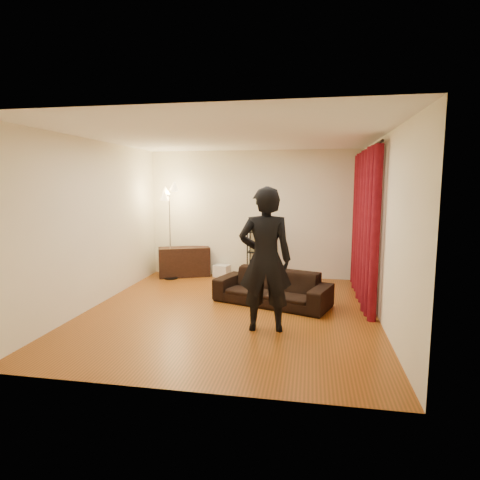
% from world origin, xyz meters
% --- Properties ---
extents(floor, '(5.00, 5.00, 0.00)m').
position_xyz_m(floor, '(0.00, 0.00, 0.00)').
color(floor, '#924816').
rests_on(floor, ground).
extents(ceiling, '(5.00, 5.00, 0.00)m').
position_xyz_m(ceiling, '(0.00, 0.00, 2.70)').
color(ceiling, white).
rests_on(ceiling, ground).
extents(wall_back, '(5.00, 0.00, 5.00)m').
position_xyz_m(wall_back, '(0.00, 2.50, 1.35)').
color(wall_back, '#F8EFCE').
rests_on(wall_back, ground).
extents(wall_front, '(5.00, 0.00, 5.00)m').
position_xyz_m(wall_front, '(0.00, -2.50, 1.35)').
color(wall_front, '#F8EFCE').
rests_on(wall_front, ground).
extents(wall_left, '(0.00, 5.00, 5.00)m').
position_xyz_m(wall_left, '(-2.25, 0.00, 1.35)').
color(wall_left, '#F8EFCE').
rests_on(wall_left, ground).
extents(wall_right, '(0.00, 5.00, 5.00)m').
position_xyz_m(wall_right, '(2.25, 0.00, 1.35)').
color(wall_right, '#F8EFCE').
rests_on(wall_right, ground).
extents(curtain_rod, '(0.04, 2.65, 0.04)m').
position_xyz_m(curtain_rod, '(2.15, 1.12, 2.58)').
color(curtain_rod, black).
rests_on(curtain_rod, wall_right).
extents(curtain, '(0.22, 2.65, 2.55)m').
position_xyz_m(curtain, '(2.13, 1.12, 1.28)').
color(curtain, maroon).
rests_on(curtain, ground).
extents(sofa, '(2.05, 1.33, 0.56)m').
position_xyz_m(sofa, '(0.60, 0.52, 0.28)').
color(sofa, black).
rests_on(sofa, ground).
extents(person, '(0.77, 0.55, 1.97)m').
position_xyz_m(person, '(0.63, -0.70, 0.98)').
color(person, black).
rests_on(person, ground).
extents(media_cabinet, '(1.16, 0.79, 0.64)m').
position_xyz_m(media_cabinet, '(-1.48, 2.23, 0.32)').
color(media_cabinet, black).
rests_on(media_cabinet, ground).
extents(storage_boxes, '(0.36, 0.32, 0.26)m').
position_xyz_m(storage_boxes, '(-0.66, 2.31, 0.13)').
color(storage_boxes, silver).
rests_on(storage_boxes, ground).
extents(wire_shelf, '(0.59, 0.46, 1.17)m').
position_xyz_m(wire_shelf, '(0.20, 2.28, 0.58)').
color(wire_shelf, black).
rests_on(wire_shelf, ground).
extents(floor_lamp, '(0.42, 0.42, 1.96)m').
position_xyz_m(floor_lamp, '(-1.69, 1.95, 0.98)').
color(floor_lamp, silver).
rests_on(floor_lamp, ground).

